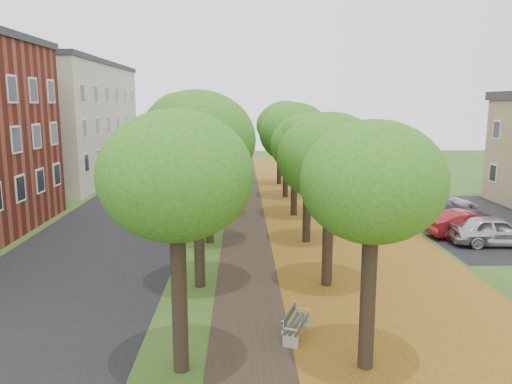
{
  "coord_description": "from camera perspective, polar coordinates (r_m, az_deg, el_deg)",
  "views": [
    {
      "loc": [
        -0.62,
        -11.97,
        6.82
      ],
      "look_at": [
        0.1,
        12.16,
        2.5
      ],
      "focal_mm": 35.0,
      "sensor_mm": 36.0,
      "label": 1
    }
  ],
  "objects": [
    {
      "name": "footpath",
      "position": [
        27.82,
        -0.37,
        -4.03
      ],
      "size": [
        3.2,
        70.0,
        0.01
      ],
      "primitive_type": "cube",
      "color": "black",
      "rests_on": "ground"
    },
    {
      "name": "car_silver",
      "position": [
        26.82,
        25.7,
        -4.01
      ],
      "size": [
        4.36,
        1.92,
        1.46
      ],
      "primitive_type": "imported",
      "rotation": [
        0.0,
        0.0,
        1.52
      ],
      "color": "#B3B4B9",
      "rests_on": "ground"
    },
    {
      "name": "tree_row_east",
      "position": [
        27.22,
        5.13,
        6.44
      ],
      "size": [
        3.98,
        33.98,
        6.81
      ],
      "color": "black",
      "rests_on": "ground"
    },
    {
      "name": "tree_row_west",
      "position": [
        27.07,
        -5.08,
        6.42
      ],
      "size": [
        3.98,
        33.98,
        6.81
      ],
      "color": "black",
      "rests_on": "ground"
    },
    {
      "name": "street_asphalt",
      "position": [
        28.66,
        -15.58,
        -4.0
      ],
      "size": [
        8.0,
        70.0,
        0.01
      ],
      "primitive_type": "cube",
      "color": "black",
      "rests_on": "ground"
    },
    {
      "name": "leaf_verge",
      "position": [
        28.38,
        9.8,
        -3.9
      ],
      "size": [
        7.5,
        70.0,
        0.01
      ],
      "primitive_type": "cube",
      "color": "olive",
      "rests_on": "ground"
    },
    {
      "name": "car_white",
      "position": [
        33.48,
        20.49,
        -1.18
      ],
      "size": [
        4.65,
        2.57,
        1.23
      ],
      "primitive_type": "imported",
      "rotation": [
        0.0,
        0.0,
        1.69
      ],
      "color": "silver",
      "rests_on": "ground"
    },
    {
      "name": "ground",
      "position": [
        13.79,
        1.16,
        -19.5
      ],
      "size": [
        120.0,
        120.0,
        0.0
      ],
      "primitive_type": "plane",
      "color": "#2D4C19",
      "rests_on": "ground"
    },
    {
      "name": "parking_lot",
      "position": [
        32.06,
        24.51,
        -3.06
      ],
      "size": [
        9.0,
        16.0,
        0.01
      ],
      "primitive_type": "cube",
      "color": "black",
      "rests_on": "ground"
    },
    {
      "name": "car_grey",
      "position": [
        30.29,
        20.91,
        -2.18
      ],
      "size": [
        5.24,
        3.68,
        1.41
      ],
      "primitive_type": "imported",
      "rotation": [
        0.0,
        0.0,
        1.18
      ],
      "color": "#38383D",
      "rests_on": "ground"
    },
    {
      "name": "bench",
      "position": [
        15.26,
        4.49,
        -14.78
      ],
      "size": [
        0.99,
        1.67,
        0.76
      ],
      "rotation": [
        0.0,
        0.0,
        1.22
      ],
      "color": "#242D28",
      "rests_on": "ground"
    },
    {
      "name": "car_red",
      "position": [
        27.85,
        23.06,
        -3.41
      ],
      "size": [
        4.27,
        1.83,
        1.37
      ],
      "primitive_type": "imported",
      "rotation": [
        0.0,
        0.0,
        1.66
      ],
      "color": "maroon",
      "rests_on": "ground"
    },
    {
      "name": "building_cream",
      "position": [
        47.89,
        -21.9,
        7.5
      ],
      "size": [
        10.3,
        20.3,
        10.4
      ],
      "color": "beige",
      "rests_on": "ground"
    }
  ]
}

